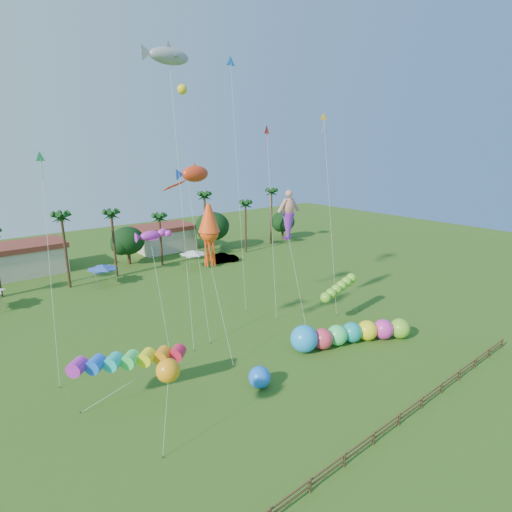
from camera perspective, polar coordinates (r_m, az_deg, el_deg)
ground at (r=34.91m, az=10.91°, el=-17.90°), size 160.00×160.00×0.00m
tree_line at (r=69.26m, az=-15.60°, el=2.48°), size 69.46×8.91×11.00m
buildings_row at (r=73.11m, az=-22.15°, el=0.73°), size 35.00×7.00×4.00m
tent_row at (r=59.45m, az=-20.93°, el=-1.57°), size 31.00×4.00×0.60m
fence at (r=31.81m, az=19.80°, el=-20.94°), size 36.12×0.12×1.00m
car_b at (r=68.06m, az=-4.50°, el=-0.26°), size 4.91×2.77×1.53m
spectator_b at (r=52.11m, az=10.66°, el=-5.36°), size 0.98×1.00×1.63m
caterpillar_inflatable at (r=41.20m, az=12.82°, el=-10.80°), size 12.41×6.92×2.63m
blue_ball at (r=33.85m, az=0.50°, el=-16.92°), size 1.82×1.82×1.82m
rainbow_tube at (r=32.60m, az=-14.53°, el=-14.42°), size 9.09×5.44×3.64m
green_worm at (r=43.67m, az=9.92°, el=-5.88°), size 9.78×2.74×4.06m
orange_ball_kite at (r=26.28m, az=-12.44°, el=-15.68°), size 2.01×1.90×6.34m
merman_kite at (r=43.20m, az=4.65°, el=5.23°), size 2.38×4.44×14.11m
fish_kite at (r=40.96m, az=-8.68°, el=11.53°), size 4.43×5.25×17.30m
shark_kite at (r=41.29m, az=-12.29°, el=26.09°), size 5.39×6.52×27.86m
squid_kite at (r=35.72m, az=-6.70°, el=3.28°), size 2.44×4.96×14.29m
lobster_kite at (r=35.63m, az=-14.88°, el=2.81°), size 3.15×4.10×12.19m
delta_kite_red at (r=45.95m, az=1.59°, el=17.05°), size 2.40×4.29×21.34m
delta_kite_yellow at (r=47.44m, az=9.72°, el=18.12°), size 1.51×4.45×22.68m
delta_kite_green at (r=37.39m, az=-28.39°, el=11.56°), size 2.36×4.96×18.66m
delta_kite_blue at (r=48.30m, az=-3.61°, el=25.33°), size 1.53×3.73×28.57m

